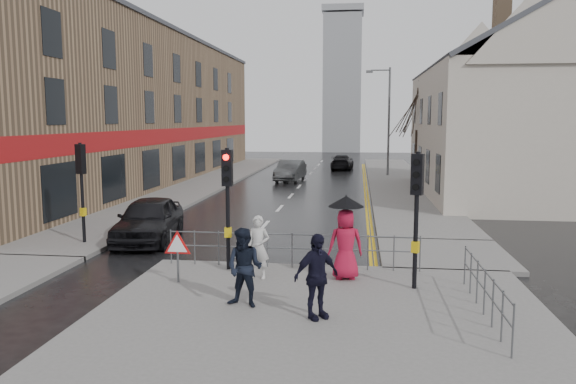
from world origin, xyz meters
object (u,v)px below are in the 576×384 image
(pedestrian_b, at_px, (245,268))
(car_parked, at_px, (149,219))
(car_mid, at_px, (290,170))
(pedestrian_d, at_px, (316,276))
(pedestrian_a, at_px, (258,247))
(pedestrian_with_umbrella, at_px, (346,235))

(pedestrian_b, relative_size, car_parked, 0.38)
(car_mid, bearing_deg, car_parked, -92.32)
(pedestrian_d, xyz_separation_m, car_parked, (-6.51, 7.41, -0.26))
(pedestrian_a, xyz_separation_m, pedestrian_d, (1.74, -2.83, 0.07))
(pedestrian_b, distance_m, car_mid, 27.39)
(pedestrian_a, xyz_separation_m, car_parked, (-4.77, 4.58, -0.18))
(pedestrian_d, height_order, car_mid, pedestrian_d)
(pedestrian_a, xyz_separation_m, pedestrian_b, (0.10, -2.28, 0.06))
(car_parked, bearing_deg, car_mid, 76.05)
(car_mid, bearing_deg, pedestrian_b, -80.33)
(pedestrian_b, bearing_deg, car_mid, 108.29)
(pedestrian_d, bearing_deg, car_parked, 93.38)
(pedestrian_a, height_order, car_mid, pedestrian_a)
(pedestrian_d, xyz_separation_m, car_mid, (-3.92, 27.85, -0.32))
(pedestrian_d, distance_m, car_parked, 9.87)
(pedestrian_b, xyz_separation_m, pedestrian_with_umbrella, (2.18, 2.49, 0.27))
(pedestrian_a, bearing_deg, pedestrian_with_umbrella, 12.90)
(pedestrian_b, relative_size, pedestrian_d, 0.98)
(pedestrian_with_umbrella, bearing_deg, car_mid, 100.20)
(pedestrian_with_umbrella, height_order, pedestrian_d, pedestrian_with_umbrella)
(car_parked, distance_m, car_mid, 20.60)
(car_parked, bearing_deg, pedestrian_b, -61.38)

